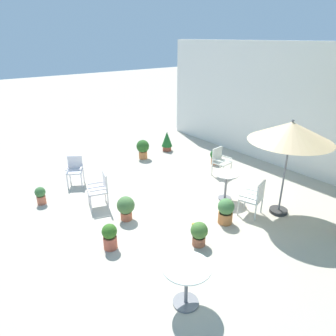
# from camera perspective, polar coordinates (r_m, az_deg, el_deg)

# --- Properties ---
(ground_plane) EXTENTS (60.00, 60.00, 0.00)m
(ground_plane) POSITION_cam_1_polar(r_m,az_deg,el_deg) (8.28, 1.06, -6.17)
(ground_plane) COLOR #B9AD9A
(villa_facade) EXTENTS (10.24, 0.30, 3.94)m
(villa_facade) POSITION_cam_1_polar(r_m,az_deg,el_deg) (10.82, 20.19, 10.66)
(villa_facade) COLOR white
(villa_facade) RESTS_ON ground
(patio_umbrella_0) EXTENTS (1.89, 1.89, 2.38)m
(patio_umbrella_0) POSITION_cam_1_polar(r_m,az_deg,el_deg) (7.49, 21.78, 6.11)
(patio_umbrella_0) COLOR #2D2D2D
(patio_umbrella_0) RESTS_ON ground
(cafe_table_0) EXTENTS (0.79, 0.79, 0.76)m
(cafe_table_0) POSITION_cam_1_polar(r_m,az_deg,el_deg) (5.20, 3.43, -19.58)
(cafe_table_0) COLOR silver
(cafe_table_0) RESTS_ON ground
(cafe_table_1) EXTENTS (0.65, 0.65, 0.76)m
(cafe_table_1) POSITION_cam_1_polar(r_m,az_deg,el_deg) (8.31, 10.67, -2.43)
(cafe_table_1) COLOR white
(cafe_table_1) RESTS_ON ground
(patio_chair_0) EXTENTS (0.59, 0.59, 0.85)m
(patio_chair_0) POSITION_cam_1_polar(r_m,az_deg,el_deg) (9.41, -16.79, -0.09)
(patio_chair_0) COLOR silver
(patio_chair_0) RESTS_ON ground
(patio_chair_1) EXTENTS (0.59, 0.60, 0.91)m
(patio_chair_1) POSITION_cam_1_polar(r_m,az_deg,el_deg) (7.73, 15.73, -5.08)
(patio_chair_1) COLOR silver
(patio_chair_1) RESTS_ON ground
(patio_chair_2) EXTENTS (0.51, 0.53, 0.87)m
(patio_chair_2) POSITION_cam_1_polar(r_m,az_deg,el_deg) (9.80, 9.58, 1.56)
(patio_chair_2) COLOR silver
(patio_chair_2) RESTS_ON ground
(patio_chair_3) EXTENTS (0.59, 0.59, 0.91)m
(patio_chair_3) POSITION_cam_1_polar(r_m,az_deg,el_deg) (8.02, -12.36, -3.53)
(patio_chair_3) COLOR white
(patio_chair_3) RESTS_ON ground
(potted_plant_0) EXTENTS (0.27, 0.27, 0.47)m
(potted_plant_0) POSITION_cam_1_polar(r_m,az_deg,el_deg) (8.72, -22.46, -4.61)
(potted_plant_0) COLOR #CD694C
(potted_plant_0) RESTS_ON ground
(potted_plant_1) EXTENTS (0.31, 0.31, 0.57)m
(potted_plant_1) POSITION_cam_1_polar(r_m,az_deg,el_deg) (6.57, -10.70, -12.23)
(potted_plant_1) COLOR #BE5841
(potted_plant_1) RESTS_ON ground
(potted_plant_3) EXTENTS (0.38, 0.38, 0.63)m
(potted_plant_3) POSITION_cam_1_polar(r_m,az_deg,el_deg) (7.36, 10.62, -7.69)
(potted_plant_3) COLOR #C1733D
(potted_plant_3) RESTS_ON ground
(potted_plant_4) EXTENTS (0.30, 0.30, 0.50)m
(potted_plant_4) POSITION_cam_1_polar(r_m,az_deg,el_deg) (10.67, 8.57, 2.18)
(potted_plant_4) COLOR #BE6A3D
(potted_plant_4) RESTS_ON ground
(potted_plant_5) EXTENTS (0.37, 0.36, 0.53)m
(potted_plant_5) POSITION_cam_1_polar(r_m,az_deg,el_deg) (6.59, 5.74, -11.83)
(potted_plant_5) COLOR #A35B3C
(potted_plant_5) RESTS_ON ground
(potted_plant_6) EXTENTS (0.45, 0.45, 0.69)m
(potted_plant_6) POSITION_cam_1_polar(r_m,az_deg,el_deg) (11.03, -4.66, 3.69)
(potted_plant_6) COLOR #C4743F
(potted_plant_6) RESTS_ON ground
(potted_plant_7) EXTENTS (0.43, 0.43, 0.60)m
(potted_plant_7) POSITION_cam_1_polar(r_m,az_deg,el_deg) (7.43, -7.78, -7.15)
(potted_plant_7) COLOR #C36242
(potted_plant_7) RESTS_ON ground
(potted_plant_8) EXTENTS (0.41, 0.41, 0.76)m
(potted_plant_8) POSITION_cam_1_polar(r_m,az_deg,el_deg) (11.76, -0.20, 5.08)
(potted_plant_8) COLOR brown
(potted_plant_8) RESTS_ON ground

